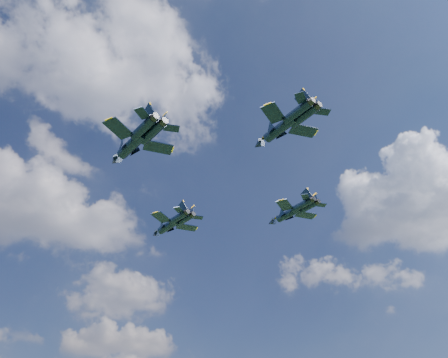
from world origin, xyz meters
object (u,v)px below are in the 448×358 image
jet_left (131,146)px  jet_slot (278,130)px  jet_lead (168,226)px  jet_right (287,214)px

jet_left → jet_slot: bearing=-41.2°
jet_lead → jet_slot: size_ratio=0.95×
jet_lead → jet_slot: 34.13m
jet_right → jet_slot: (-13.70, -22.36, 1.29)m
jet_lead → jet_left: jet_left is taller
jet_left → jet_slot: 24.48m
jet_right → jet_left: bearing=-178.9°
jet_slot → jet_left: bearing=140.7°
jet_left → jet_right: size_ratio=1.11×
jet_lead → jet_slot: (9.65, -32.52, 3.74)m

